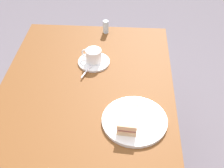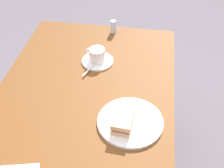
% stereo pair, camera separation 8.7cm
% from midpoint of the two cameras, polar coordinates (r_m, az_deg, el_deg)
% --- Properties ---
extents(dining_table, '(1.29, 0.80, 0.74)m').
position_cam_midpoint_polar(dining_table, '(1.35, -3.84, -6.95)').
color(dining_table, brown).
rests_on(dining_table, ground_plane).
extents(sandwich_plate, '(0.26, 0.26, 0.01)m').
position_cam_midpoint_polar(sandwich_plate, '(1.19, 5.67, -7.41)').
color(sandwich_plate, white).
rests_on(sandwich_plate, dining_table).
extents(sandwich_front, '(0.13, 0.08, 0.05)m').
position_cam_midpoint_polar(sandwich_front, '(1.15, 4.40, -7.08)').
color(sandwich_front, '#E1AF7E').
rests_on(sandwich_front, sandwich_plate).
extents(coffee_saucer, '(0.16, 0.16, 0.01)m').
position_cam_midpoint_polar(coffee_saucer, '(1.48, -1.14, 4.46)').
color(coffee_saucer, white).
rests_on(coffee_saucer, dining_table).
extents(coffee_cup, '(0.08, 0.11, 0.07)m').
position_cam_midpoint_polar(coffee_cup, '(1.45, -1.23, 5.73)').
color(coffee_cup, white).
rests_on(coffee_cup, coffee_saucer).
extents(spoon, '(0.10, 0.04, 0.01)m').
position_cam_midpoint_polar(spoon, '(1.42, -2.55, 3.07)').
color(spoon, silver).
rests_on(spoon, coffee_saucer).
extents(salt_shaker, '(0.03, 0.03, 0.07)m').
position_cam_midpoint_polar(salt_shaker, '(1.69, 1.76, 11.07)').
color(salt_shaker, silver).
rests_on(salt_shaker, dining_table).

